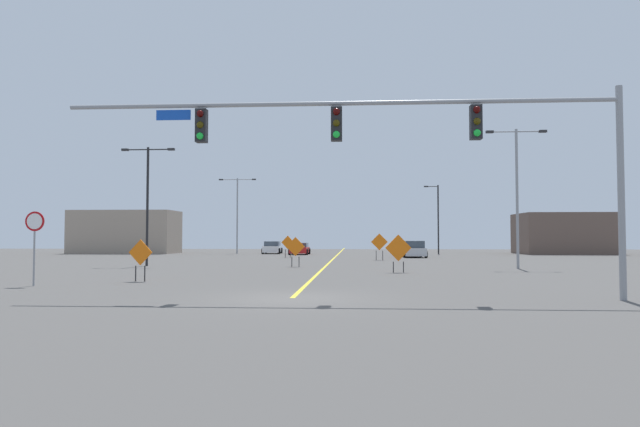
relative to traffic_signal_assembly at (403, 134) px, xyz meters
name	(u,v)px	position (x,y,z in m)	size (l,w,h in m)	color
ground	(292,298)	(-3.41, 0.02, -5.04)	(139.73, 139.73, 0.00)	#4C4947
road_centre_stripe	(336,256)	(-3.41, 38.83, -5.04)	(0.16, 77.63, 0.01)	yellow
traffic_signal_assembly	(403,134)	(0.00, 0.00, 0.00)	(17.07, 0.44, 6.42)	gray
stop_sign	(35,234)	(-13.80, 3.66, -3.03)	(0.76, 0.07, 2.86)	gray
street_lamp_mid_left	(148,195)	(-14.98, 18.51, -0.44)	(3.51, 0.24, 7.72)	black
street_lamp_far_left	(517,186)	(8.10, 16.85, -0.13)	(3.55, 0.24, 8.31)	gray
street_lamp_mid_right	(437,216)	(7.46, 45.49, -0.86)	(1.61, 0.24, 7.59)	black
street_lamp_far_right	(237,209)	(-14.77, 45.30, 0.01)	(4.20, 0.24, 8.48)	gray
construction_sign_median_near	(288,244)	(-7.66, 33.80, -3.77)	(1.21, 0.33, 1.99)	orange
construction_sign_right_lane	(379,243)	(0.42, 28.54, -3.67)	(1.34, 0.26, 2.15)	orange
construction_sign_left_lane	(398,249)	(0.77, 12.78, -3.81)	(1.39, 0.30, 2.00)	orange
construction_sign_right_shoulder	(295,248)	(-5.27, 18.19, -3.87)	(1.19, 0.24, 1.87)	orange
construction_sign_left_shoulder	(140,255)	(-10.55, 6.05, -3.93)	(1.08, 0.22, 1.77)	orange
car_white_mid	(272,248)	(-10.87, 45.81, -4.38)	(2.14, 3.87, 1.38)	white
car_silver_approaching	(413,249)	(3.80, 35.34, -4.32)	(2.24, 4.57, 1.51)	#B7BABF
car_red_far	(300,249)	(-7.47, 42.82, -4.44)	(2.06, 4.02, 1.24)	red
roadside_building_west	(126,232)	(-27.94, 46.13, -2.60)	(11.57, 5.52, 4.87)	gray
roadside_building_east	(564,234)	(21.49, 46.71, -2.80)	(9.75, 6.98, 4.48)	brown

